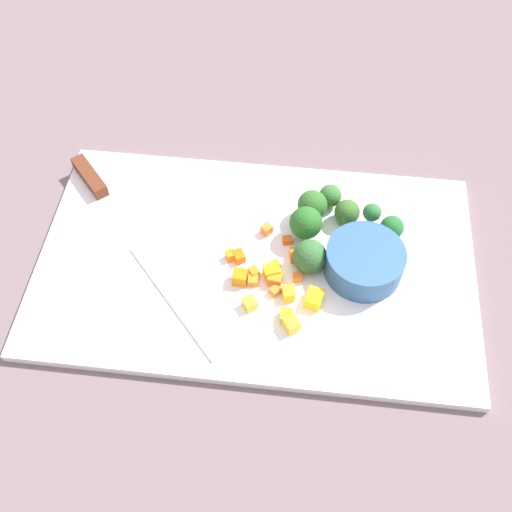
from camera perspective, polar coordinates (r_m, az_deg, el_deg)
The scene contains 29 objects.
ground_plane at distance 0.79m, azimuth 0.00°, elevation -0.92°, with size 4.00×4.00×0.00m, color #6D5C5F.
cutting_board at distance 0.78m, azimuth 0.00°, elevation -0.67°, with size 0.55×0.33×0.01m, color white.
prep_bowl at distance 0.76m, azimuth 10.06°, elevation -0.65°, with size 0.10×0.10×0.04m, color #305C8B.
chef_knife at distance 0.83m, azimuth -12.67°, elevation 3.59°, with size 0.26×0.29×0.02m.
carrot_dice_0 at distance 0.77m, azimuth -1.64°, elevation -0.32°, with size 0.01×0.02×0.01m, color orange.
carrot_dice_1 at distance 0.76m, azimuth -0.45°, elevation -1.52°, with size 0.01×0.01×0.01m, color orange.
carrot_dice_2 at distance 0.76m, azimuth 3.89°, elevation -1.98°, with size 0.01×0.01×0.01m, color orange.
carrot_dice_3 at distance 0.75m, azimuth 1.79°, elevation -3.25°, with size 0.01×0.01×0.01m, color orange.
carrot_dice_4 at distance 0.78m, azimuth 3.84°, elevation 0.06°, with size 0.02×0.02×0.01m, color orange.
carrot_dice_5 at distance 0.75m, azimuth -1.52°, elevation -1.99°, with size 0.02×0.02×0.02m, color orange.
carrot_dice_6 at distance 0.79m, azimuth 2.93°, elevation 1.48°, with size 0.01×0.01×0.01m, color orange.
carrot_dice_7 at distance 0.75m, azimuth 1.78°, elevation -2.16°, with size 0.01×0.02×0.01m, color orange.
carrot_dice_8 at distance 0.77m, azimuth 1.77°, elevation -0.80°, with size 0.01×0.01×0.01m, color orange.
carrot_dice_9 at distance 0.80m, azimuth 1.00°, elevation 2.48°, with size 0.01×0.01×0.01m, color orange.
carrot_dice_10 at distance 0.78m, azimuth -2.44°, elevation -0.15°, with size 0.01×0.01×0.01m, color orange.
carrot_dice_11 at distance 0.76m, azimuth 0.06°, elevation -2.32°, with size 0.01×0.01×0.01m, color orange.
pepper_dice_0 at distance 0.76m, azimuth 1.48°, elevation -1.50°, with size 0.02×0.02×0.02m, color yellow.
pepper_dice_1 at distance 0.72m, azimuth 3.32°, elevation -6.37°, with size 0.02×0.02×0.02m, color yellow.
pepper_dice_2 at distance 0.73m, azimuth 2.86°, elevation -5.59°, with size 0.01×0.02×0.01m, color yellow.
pepper_dice_3 at distance 0.74m, azimuth 3.05°, elevation -3.49°, with size 0.02×0.01×0.02m, color yellow.
pepper_dice_4 at distance 0.74m, azimuth -0.27°, elevation -4.47°, with size 0.02×0.01×0.01m, color yellow.
pepper_dice_5 at distance 0.74m, azimuth 5.47°, elevation -3.97°, with size 0.02×0.02×0.02m, color yellow.
broccoli_floret_0 at distance 0.80m, azimuth 5.26°, elevation 4.73°, with size 0.04×0.04×0.05m.
broccoli_floret_1 at distance 0.83m, azimuth 6.93°, elevation 5.57°, with size 0.03×0.03×0.03m.
broccoli_floret_2 at distance 0.76m, azimuth 5.04°, elevation 0.10°, with size 0.04×0.04×0.04m.
broccoli_floret_3 at distance 0.81m, azimuth 8.48°, elevation 4.06°, with size 0.03×0.03×0.03m.
broccoli_floret_4 at distance 0.80m, azimuth 12.53°, elevation 2.58°, with size 0.03×0.03×0.04m.
broccoli_floret_5 at distance 0.78m, azimuth 4.67°, elevation 3.07°, with size 0.04×0.04×0.05m.
broccoli_floret_6 at distance 0.81m, azimuth 10.75°, elevation 3.97°, with size 0.02×0.02×0.03m.
Camera 1 is at (0.05, -0.44, 0.65)m, focal length 42.93 mm.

